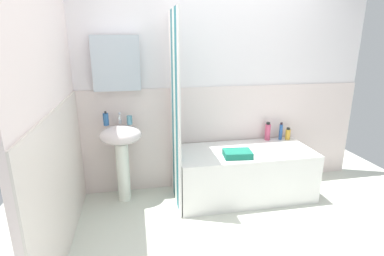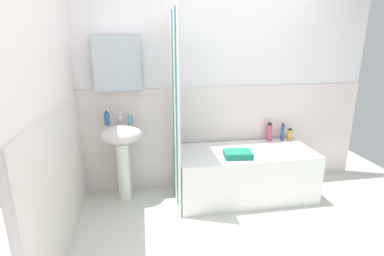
{
  "view_description": "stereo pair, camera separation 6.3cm",
  "coord_description": "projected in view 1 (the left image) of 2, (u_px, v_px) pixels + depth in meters",
  "views": [
    {
      "loc": [
        -0.93,
        -2.05,
        1.72
      ],
      "look_at": [
        -0.39,
        0.71,
        0.88
      ],
      "focal_mm": 27.97,
      "sensor_mm": 36.0,
      "label": 1
    },
    {
      "loc": [
        -0.86,
        -2.06,
        1.72
      ],
      "look_at": [
        -0.39,
        0.71,
        0.88
      ],
      "focal_mm": 27.97,
      "sensor_mm": 36.0,
      "label": 2
    }
  ],
  "objects": [
    {
      "name": "faucet",
      "position": [
        120.0,
        118.0,
        3.17
      ],
      "size": [
        0.03,
        0.12,
        0.12
      ],
      "color": "silver",
      "rests_on": "sink"
    },
    {
      "name": "soap_dispenser",
      "position": [
        106.0,
        119.0,
        3.12
      ],
      "size": [
        0.06,
        0.06,
        0.15
      ],
      "color": "#2A5A95",
      "rests_on": "sink"
    },
    {
      "name": "ground_plane",
      "position": [
        251.0,
        248.0,
        2.59
      ],
      "size": [
        4.8,
        5.6,
        0.04
      ],
      "primitive_type": "cube",
      "color": "silver"
    },
    {
      "name": "conditioner_bottle",
      "position": [
        281.0,
        132.0,
        3.63
      ],
      "size": [
        0.04,
        0.04,
        0.21
      ],
      "color": "#265299",
      "rests_on": "bathtub"
    },
    {
      "name": "wall_back_tiled",
      "position": [
        210.0,
        92.0,
        3.44
      ],
      "size": [
        3.6,
        0.18,
        2.4
      ],
      "color": "white",
      "rests_on": "ground_plane"
    },
    {
      "name": "toothbrush_cup",
      "position": [
        130.0,
        120.0,
        3.15
      ],
      "size": [
        0.06,
        0.06,
        0.1
      ],
      "primitive_type": "cylinder",
      "color": "teal",
      "rests_on": "sink"
    },
    {
      "name": "sink",
      "position": [
        121.0,
        147.0,
        3.18
      ],
      "size": [
        0.44,
        0.34,
        0.85
      ],
      "color": "white",
      "rests_on": "ground_plane"
    },
    {
      "name": "shower_curtain",
      "position": [
        175.0,
        113.0,
        3.03
      ],
      "size": [
        0.01,
        0.69,
        2.0
      ],
      "color": "silver",
      "rests_on": "ground_plane"
    },
    {
      "name": "lotion_bottle",
      "position": [
        288.0,
        134.0,
        3.64
      ],
      "size": [
        0.06,
        0.06,
        0.15
      ],
      "color": "gold",
      "rests_on": "bathtub"
    },
    {
      "name": "wall_left_tiled",
      "position": [
        50.0,
        121.0,
        2.3
      ],
      "size": [
        0.07,
        1.81,
        2.4
      ],
      "color": "white",
      "rests_on": "ground_plane"
    },
    {
      "name": "bathtub",
      "position": [
        243.0,
        173.0,
        3.37
      ],
      "size": [
        1.5,
        0.69,
        0.55
      ],
      "primitive_type": "cube",
      "color": "white",
      "rests_on": "ground_plane"
    },
    {
      "name": "towel_folded",
      "position": [
        238.0,
        154.0,
        3.1
      ],
      "size": [
        0.3,
        0.23,
        0.07
      ],
      "primitive_type": "cube",
      "rotation": [
        0.0,
        0.0,
        -0.11
      ],
      "color": "#1C725B",
      "rests_on": "bathtub"
    },
    {
      "name": "shampoo_bottle",
      "position": [
        268.0,
        132.0,
        3.61
      ],
      "size": [
        0.07,
        0.07,
        0.22
      ],
      "color": "#C7486A",
      "rests_on": "bathtub"
    }
  ]
}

